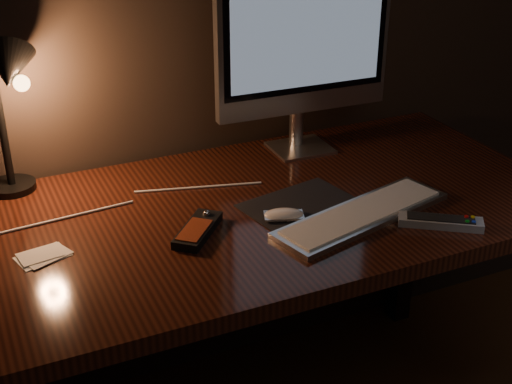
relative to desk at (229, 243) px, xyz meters
name	(u,v)px	position (x,y,z in m)	size (l,w,h in m)	color
desk	(229,243)	(0.00, 0.00, 0.00)	(1.60, 0.75, 0.75)	#35150C
monitor	(304,42)	(0.30, 0.19, 0.44)	(0.50, 0.15, 0.52)	silver
keyboard	(362,214)	(0.24, -0.23, 0.14)	(0.46, 0.13, 0.02)	silver
mousepad	(304,207)	(0.14, -0.13, 0.13)	(0.26, 0.21, 0.00)	black
mouse	(284,216)	(0.07, -0.16, 0.14)	(0.09, 0.05, 0.02)	white
media_remote	(198,230)	(-0.13, -0.14, 0.14)	(0.15, 0.16, 0.03)	black
tv_remote	(441,222)	(0.38, -0.33, 0.14)	(0.18, 0.15, 0.02)	#9B9EA1
papers	(43,256)	(-0.46, -0.10, 0.13)	(0.10, 0.07, 0.01)	white
desk_lamp	(9,90)	(-0.45, 0.23, 0.40)	(0.18, 0.20, 0.39)	black
cable	(135,204)	(-0.22, 0.05, 0.13)	(0.01, 0.01, 0.66)	white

